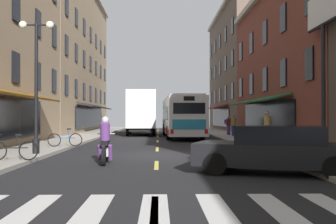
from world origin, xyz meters
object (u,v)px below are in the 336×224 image
(transit_bus, at_px, (182,116))
(box_truck, at_px, (141,113))
(pedestrian_near, at_px, (228,125))
(sedan_near, at_px, (276,149))
(pedestrian_far, at_px, (267,127))
(bicycle_mid, at_px, (13,150))
(billboard_sign, at_px, (323,26))
(street_lamp_twin, at_px, (36,80))
(motorcycle_rider, at_px, (105,143))
(bicycle_near, at_px, (65,139))
(sedan_mid, at_px, (145,125))
(pedestrian_mid, at_px, (234,125))

(transit_bus, relative_size, box_truck, 1.49)
(pedestrian_near, bearing_deg, transit_bus, -72.20)
(sedan_near, bearing_deg, pedestrian_far, 75.93)
(bicycle_mid, xyz_separation_m, pedestrian_near, (10.78, 18.97, 0.46))
(billboard_sign, relative_size, pedestrian_far, 3.80)
(pedestrian_far, relative_size, street_lamp_twin, 0.33)
(sedan_near, relative_size, motorcycle_rider, 2.35)
(bicycle_near, height_order, pedestrian_near, pedestrian_near)
(sedan_near, distance_m, sedan_mid, 33.63)
(transit_bus, bearing_deg, pedestrian_near, 24.36)
(pedestrian_near, height_order, pedestrian_mid, pedestrian_mid)
(billboard_sign, bearing_deg, sedan_near, -124.17)
(sedan_near, bearing_deg, billboard_sign, 55.83)
(pedestrian_near, bearing_deg, bicycle_mid, -36.17)
(motorcycle_rider, relative_size, pedestrian_mid, 1.25)
(transit_bus, height_order, motorcycle_rider, transit_bus)
(sedan_near, height_order, bicycle_mid, sedan_near)
(bicycle_mid, bearing_deg, transit_bus, 68.36)
(bicycle_mid, bearing_deg, sedan_near, -16.13)
(billboard_sign, relative_size, sedan_mid, 1.43)
(street_lamp_twin, bearing_deg, pedestrian_far, 27.60)
(bicycle_near, bearing_deg, pedestrian_mid, 45.16)
(pedestrian_near, height_order, pedestrian_far, pedestrian_far)
(sedan_mid, bearing_deg, billboard_sign, -72.99)
(sedan_near, height_order, motorcycle_rider, motorcycle_rider)
(transit_bus, bearing_deg, motorcycle_rider, -102.21)
(box_truck, height_order, street_lamp_twin, street_lamp_twin)
(motorcycle_rider, xyz_separation_m, pedestrian_far, (7.98, 8.15, 0.37))
(bicycle_near, xyz_separation_m, pedestrian_far, (10.82, 2.03, 0.58))
(bicycle_near, height_order, pedestrian_mid, pedestrian_mid)
(billboard_sign, distance_m, bicycle_mid, 13.30)
(motorcycle_rider, bearing_deg, sedan_near, -26.62)
(transit_bus, height_order, pedestrian_far, transit_bus)
(bicycle_near, relative_size, street_lamp_twin, 0.31)
(motorcycle_rider, relative_size, bicycle_mid, 1.21)
(sedan_near, relative_size, bicycle_mid, 2.84)
(transit_bus, height_order, pedestrian_near, transit_bus)
(transit_bus, distance_m, motorcycle_rider, 17.38)
(billboard_sign, xyz_separation_m, pedestrian_far, (-0.88, 5.52, -4.40))
(transit_bus, xyz_separation_m, bicycle_near, (-6.51, -10.84, -1.16))
(billboard_sign, bearing_deg, pedestrian_near, 94.33)
(billboard_sign, relative_size, box_truck, 0.90)
(transit_bus, relative_size, bicycle_near, 6.71)
(sedan_near, xyz_separation_m, pedestrian_near, (2.36, 21.41, 0.26))
(box_truck, distance_m, bicycle_mid, 21.77)
(pedestrian_mid, bearing_deg, transit_bus, -163.55)
(pedestrian_far, bearing_deg, street_lamp_twin, 15.69)
(street_lamp_twin, bearing_deg, pedestrian_mid, 53.02)
(billboard_sign, height_order, box_truck, billboard_sign)
(motorcycle_rider, distance_m, bicycle_near, 6.75)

